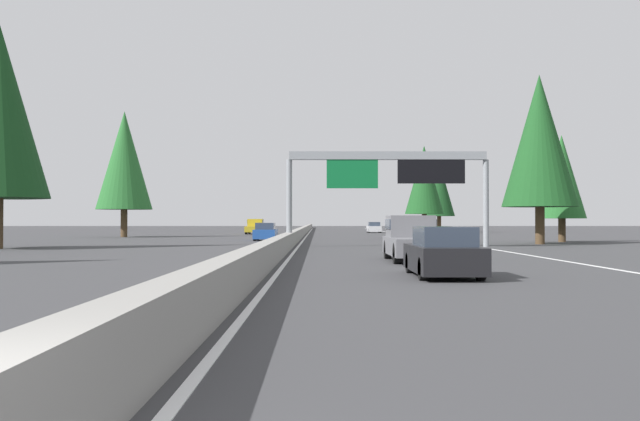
{
  "coord_description": "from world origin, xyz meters",
  "views": [
    {
      "loc": [
        -2.91,
        -1.53,
        1.64
      ],
      "look_at": [
        69.9,
        -1.69,
        2.69
      ],
      "focal_mm": 39.91,
      "sensor_mm": 36.0,
      "label": 1
    }
  ],
  "objects_px": {
    "sedan_mid_right": "(374,228)",
    "oncoming_near": "(255,227)",
    "oncoming_far": "(266,232)",
    "sedan_distant_b": "(443,253)",
    "conifer_right_far": "(424,180)",
    "sign_gantry_overhead": "(390,171)",
    "minivan_far_left": "(402,228)",
    "conifer_left_mid": "(124,160)",
    "conifer_right_distant": "(439,189)",
    "conifer_right_mid": "(562,177)",
    "conifer_right_near": "(540,141)",
    "pickup_far_center": "(412,238)"
  },
  "relations": [
    {
      "from": "sedan_mid_right",
      "to": "oncoming_near",
      "type": "bearing_deg",
      "value": 122.77
    },
    {
      "from": "sedan_mid_right",
      "to": "oncoming_far",
      "type": "height_order",
      "value": "same"
    },
    {
      "from": "sedan_distant_b",
      "to": "conifer_right_far",
      "type": "bearing_deg",
      "value": -8.05
    },
    {
      "from": "sign_gantry_overhead",
      "to": "minivan_far_left",
      "type": "height_order",
      "value": "sign_gantry_overhead"
    },
    {
      "from": "sign_gantry_overhead",
      "to": "conifer_left_mid",
      "type": "distance_m",
      "value": 36.21
    },
    {
      "from": "minivan_far_left",
      "to": "oncoming_near",
      "type": "bearing_deg",
      "value": 33.24
    },
    {
      "from": "sedan_distant_b",
      "to": "conifer_right_distant",
      "type": "xyz_separation_m",
      "value": [
        85.57,
        -14.43,
        5.79
      ]
    },
    {
      "from": "conifer_right_mid",
      "to": "conifer_right_near",
      "type": "bearing_deg",
      "value": 147.14
    },
    {
      "from": "sign_gantry_overhead",
      "to": "oncoming_far",
      "type": "distance_m",
      "value": 17.94
    },
    {
      "from": "sign_gantry_overhead",
      "to": "oncoming_near",
      "type": "xyz_separation_m",
      "value": [
        43.7,
        12.38,
        -3.84
      ]
    },
    {
      "from": "conifer_right_far",
      "to": "conifer_right_distant",
      "type": "height_order",
      "value": "conifer_right_far"
    },
    {
      "from": "pickup_far_center",
      "to": "sedan_distant_b",
      "type": "bearing_deg",
      "value": 178.7
    },
    {
      "from": "pickup_far_center",
      "to": "minivan_far_left",
      "type": "relative_size",
      "value": 1.12
    },
    {
      "from": "oncoming_near",
      "to": "minivan_far_left",
      "type": "bearing_deg",
      "value": 33.24
    },
    {
      "from": "sign_gantry_overhead",
      "to": "conifer_left_mid",
      "type": "height_order",
      "value": "conifer_left_mid"
    },
    {
      "from": "sedan_mid_right",
      "to": "sign_gantry_overhead",
      "type": "bearing_deg",
      "value": 176.64
    },
    {
      "from": "sign_gantry_overhead",
      "to": "pickup_far_center",
      "type": "height_order",
      "value": "sign_gantry_overhead"
    },
    {
      "from": "conifer_right_distant",
      "to": "conifer_left_mid",
      "type": "distance_m",
      "value": 51.5
    },
    {
      "from": "sedan_mid_right",
      "to": "conifer_right_distant",
      "type": "height_order",
      "value": "conifer_right_distant"
    },
    {
      "from": "sign_gantry_overhead",
      "to": "sedan_distant_b",
      "type": "height_order",
      "value": "sign_gantry_overhead"
    },
    {
      "from": "pickup_far_center",
      "to": "sedan_mid_right",
      "type": "bearing_deg",
      "value": -3.17
    },
    {
      "from": "sign_gantry_overhead",
      "to": "oncoming_far",
      "type": "bearing_deg",
      "value": 30.75
    },
    {
      "from": "sedan_mid_right",
      "to": "oncoming_far",
      "type": "xyz_separation_m",
      "value": [
        -38.68,
        12.09,
        0.0
      ]
    },
    {
      "from": "minivan_far_left",
      "to": "sedan_distant_b",
      "type": "bearing_deg",
      "value": 174.87
    },
    {
      "from": "conifer_right_mid",
      "to": "conifer_right_distant",
      "type": "distance_m",
      "value": 51.68
    },
    {
      "from": "conifer_right_distant",
      "to": "sedan_distant_b",
      "type": "bearing_deg",
      "value": 170.43
    },
    {
      "from": "oncoming_far",
      "to": "conifer_right_mid",
      "type": "relative_size",
      "value": 0.53
    },
    {
      "from": "sign_gantry_overhead",
      "to": "sedan_distant_b",
      "type": "distance_m",
      "value": 23.86
    },
    {
      "from": "sedan_distant_b",
      "to": "conifer_right_mid",
      "type": "height_order",
      "value": "conifer_right_mid"
    },
    {
      "from": "pickup_far_center",
      "to": "conifer_right_mid",
      "type": "xyz_separation_m",
      "value": [
        25.54,
        -14.95,
        4.12
      ]
    },
    {
      "from": "pickup_far_center",
      "to": "oncoming_near",
      "type": "height_order",
      "value": "same"
    },
    {
      "from": "sedan_distant_b",
      "to": "conifer_right_mid",
      "type": "distance_m",
      "value": 37.39
    },
    {
      "from": "oncoming_far",
      "to": "conifer_right_mid",
      "type": "height_order",
      "value": "conifer_right_mid"
    },
    {
      "from": "conifer_left_mid",
      "to": "sign_gantry_overhead",
      "type": "bearing_deg",
      "value": -138.25
    },
    {
      "from": "conifer_right_near",
      "to": "conifer_right_distant",
      "type": "height_order",
      "value": "conifer_right_near"
    },
    {
      "from": "conifer_right_far",
      "to": "sedan_mid_right",
      "type": "bearing_deg",
      "value": 52.46
    },
    {
      "from": "conifer_right_mid",
      "to": "conifer_right_distant",
      "type": "xyz_separation_m",
      "value": [
        51.65,
        0.71,
        1.45
      ]
    },
    {
      "from": "oncoming_near",
      "to": "conifer_right_mid",
      "type": "distance_m",
      "value": 42.85
    },
    {
      "from": "sedan_distant_b",
      "to": "pickup_far_center",
      "type": "xyz_separation_m",
      "value": [
        8.37,
        -0.19,
        0.23
      ]
    },
    {
      "from": "minivan_far_left",
      "to": "conifer_left_mid",
      "type": "height_order",
      "value": "conifer_left_mid"
    },
    {
      "from": "sedan_distant_b",
      "to": "sedan_mid_right",
      "type": "relative_size",
      "value": 1.0
    },
    {
      "from": "pickup_far_center",
      "to": "conifer_right_near",
      "type": "distance_m",
      "value": 24.36
    },
    {
      "from": "pickup_far_center",
      "to": "oncoming_far",
      "type": "height_order",
      "value": "pickup_far_center"
    },
    {
      "from": "sedan_distant_b",
      "to": "oncoming_near",
      "type": "xyz_separation_m",
      "value": [
        67.2,
        11.54,
        0.23
      ]
    },
    {
      "from": "pickup_far_center",
      "to": "conifer_right_mid",
      "type": "bearing_deg",
      "value": -30.34
    },
    {
      "from": "pickup_far_center",
      "to": "conifer_right_near",
      "type": "bearing_deg",
      "value": -29.69
    },
    {
      "from": "minivan_far_left",
      "to": "conifer_right_near",
      "type": "relative_size",
      "value": 0.42
    },
    {
      "from": "oncoming_near",
      "to": "conifer_right_near",
      "type": "distance_m",
      "value": 45.39
    },
    {
      "from": "oncoming_far",
      "to": "minivan_far_left",
      "type": "bearing_deg",
      "value": 113.01
    },
    {
      "from": "sedan_mid_right",
      "to": "conifer_right_near",
      "type": "distance_m",
      "value": 49.46
    }
  ]
}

